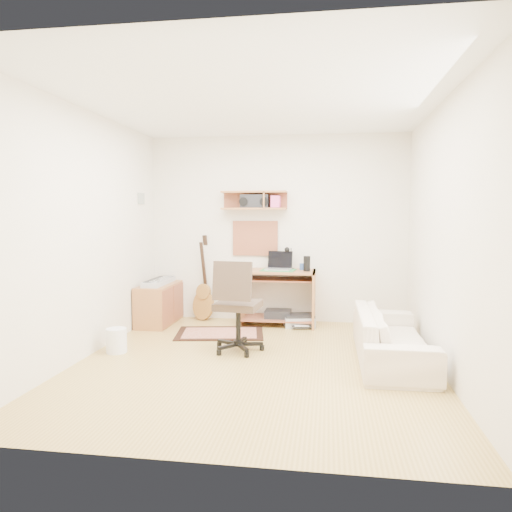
# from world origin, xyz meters

# --- Properties ---
(floor) EXTENTS (3.60, 4.00, 0.01)m
(floor) POSITION_xyz_m (0.00, 0.00, -0.01)
(floor) COLOR tan
(floor) RESTS_ON ground
(ceiling) EXTENTS (3.60, 4.00, 0.01)m
(ceiling) POSITION_xyz_m (0.00, 0.00, 2.60)
(ceiling) COLOR white
(ceiling) RESTS_ON ground
(back_wall) EXTENTS (3.60, 0.01, 2.60)m
(back_wall) POSITION_xyz_m (0.00, 2.00, 1.30)
(back_wall) COLOR silver
(back_wall) RESTS_ON ground
(left_wall) EXTENTS (0.01, 4.00, 2.60)m
(left_wall) POSITION_xyz_m (-1.80, 0.00, 1.30)
(left_wall) COLOR silver
(left_wall) RESTS_ON ground
(right_wall) EXTENTS (0.01, 4.00, 2.60)m
(right_wall) POSITION_xyz_m (1.80, 0.00, 1.30)
(right_wall) COLOR silver
(right_wall) RESTS_ON ground
(wall_shelf) EXTENTS (0.90, 0.25, 0.26)m
(wall_shelf) POSITION_xyz_m (-0.30, 1.88, 1.70)
(wall_shelf) COLOR #A76B3B
(wall_shelf) RESTS_ON back_wall
(cork_board) EXTENTS (0.64, 0.03, 0.49)m
(cork_board) POSITION_xyz_m (-0.30, 1.98, 1.17)
(cork_board) COLOR tan
(cork_board) RESTS_ON back_wall
(wall_photo) EXTENTS (0.02, 0.20, 0.15)m
(wall_photo) POSITION_xyz_m (-1.79, 1.50, 1.72)
(wall_photo) COLOR #4C8CBF
(wall_photo) RESTS_ON left_wall
(desk) EXTENTS (1.00, 0.55, 0.75)m
(desk) POSITION_xyz_m (0.05, 1.73, 0.38)
(desk) COLOR #A76B3B
(desk) RESTS_ON floor
(laptop) EXTENTS (0.37, 0.37, 0.26)m
(laptop) POSITION_xyz_m (0.06, 1.71, 0.88)
(laptop) COLOR silver
(laptop) RESTS_ON desk
(speaker) EXTENTS (0.09, 0.09, 0.20)m
(speaker) POSITION_xyz_m (0.44, 1.68, 0.85)
(speaker) COLOR black
(speaker) RESTS_ON desk
(desk_lamp) EXTENTS (0.10, 0.10, 0.31)m
(desk_lamp) POSITION_xyz_m (0.22, 1.87, 0.90)
(desk_lamp) COLOR black
(desk_lamp) RESTS_ON desk
(pencil_cup) EXTENTS (0.06, 0.06, 0.09)m
(pencil_cup) POSITION_xyz_m (0.37, 1.83, 0.79)
(pencil_cup) COLOR #2F4D8E
(pencil_cup) RESTS_ON desk
(boombox) EXTENTS (0.39, 0.18, 0.20)m
(boombox) POSITION_xyz_m (-0.29, 1.87, 1.68)
(boombox) COLOR black
(boombox) RESTS_ON wall_shelf
(rug) EXTENTS (1.19, 0.89, 0.01)m
(rug) POSITION_xyz_m (-0.62, 1.11, 0.01)
(rug) COLOR #CEAA8A
(rug) RESTS_ON floor
(task_chair) EXTENTS (0.57, 0.57, 1.03)m
(task_chair) POSITION_xyz_m (-0.25, 0.39, 0.51)
(task_chair) COLOR #3B2E23
(task_chair) RESTS_ON floor
(cabinet) EXTENTS (0.40, 0.90, 0.55)m
(cabinet) POSITION_xyz_m (-1.58, 1.55, 0.28)
(cabinet) COLOR #A76B3B
(cabinet) RESTS_ON floor
(music_keyboard) EXTENTS (0.23, 0.75, 0.07)m
(music_keyboard) POSITION_xyz_m (-1.58, 1.55, 0.58)
(music_keyboard) COLOR #B2B5BA
(music_keyboard) RESTS_ON cabinet
(guitar) EXTENTS (0.37, 0.29, 1.22)m
(guitar) POSITION_xyz_m (-1.03, 1.86, 0.61)
(guitar) COLOR #A87533
(guitar) RESTS_ON floor
(waste_basket) EXTENTS (0.24, 0.24, 0.27)m
(waste_basket) POSITION_xyz_m (-1.56, 0.14, 0.13)
(waste_basket) COLOR white
(waste_basket) RESTS_ON floor
(printer) EXTENTS (0.46, 0.39, 0.15)m
(printer) POSITION_xyz_m (0.35, 1.67, 0.09)
(printer) COLOR #A5A8AA
(printer) RESTS_ON floor
(sofa) EXTENTS (0.51, 1.76, 0.69)m
(sofa) POSITION_xyz_m (1.38, 0.29, 0.34)
(sofa) COLOR beige
(sofa) RESTS_ON floor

